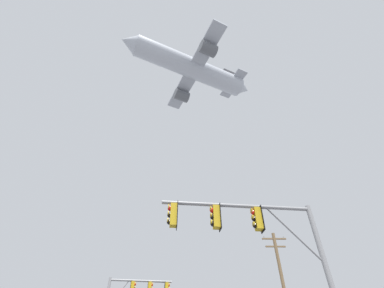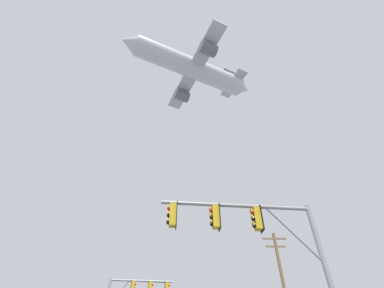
{
  "view_description": "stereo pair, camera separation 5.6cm",
  "coord_description": "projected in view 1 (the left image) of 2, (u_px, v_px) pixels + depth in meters",
  "views": [
    {
      "loc": [
        0.56,
        -3.01,
        1.41
      ],
      "look_at": [
        0.92,
        14.47,
        15.89
      ],
      "focal_mm": 24.64,
      "sensor_mm": 36.0,
      "label": 1
    },
    {
      "loc": [
        0.62,
        -3.01,
        1.41
      ],
      "look_at": [
        0.92,
        14.47,
        15.89
      ],
      "focal_mm": 24.64,
      "sensor_mm": 36.0,
      "label": 2
    }
  ],
  "objects": [
    {
      "name": "airplane",
      "position": [
        191.0,
        68.0,
        48.64
      ],
      "size": [
        24.73,
        19.1,
        7.03
      ],
      "color": "#B7BCC6"
    },
    {
      "name": "signal_pole_near",
      "position": [
        258.0,
        239.0,
        10.01
      ],
      "size": [
        6.22,
        0.8,
        6.49
      ],
      "color": "gray",
      "rests_on": "ground"
    }
  ]
}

